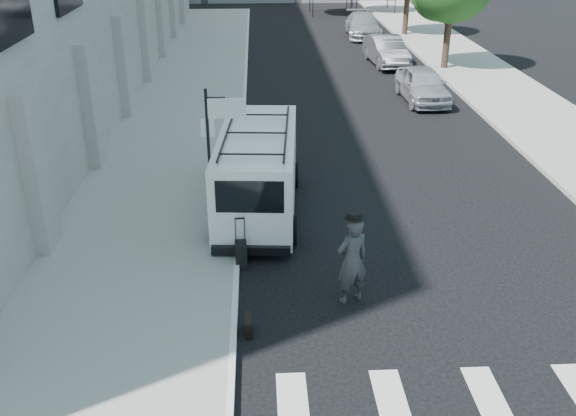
{
  "coord_description": "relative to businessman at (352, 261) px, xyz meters",
  "views": [
    {
      "loc": [
        -1.46,
        -10.6,
        7.27
      ],
      "look_at": [
        -0.85,
        1.99,
        1.3
      ],
      "focal_mm": 40.0,
      "sensor_mm": 36.0,
      "label": 1
    }
  ],
  "objects": [
    {
      "name": "sidewalk_left",
      "position": [
        -4.58,
        15.72,
        -0.86
      ],
      "size": [
        4.5,
        48.0,
        0.15
      ],
      "primitive_type": "cube",
      "color": "gray",
      "rests_on": "ground"
    },
    {
      "name": "parked_car_c",
      "position": [
        4.67,
        28.69,
        -0.25
      ],
      "size": [
        2.16,
        4.83,
        1.38
      ],
      "primitive_type": "imported",
      "rotation": [
        0.0,
        0.0,
        -0.05
      ],
      "color": "#93979A",
      "rests_on": "ground"
    },
    {
      "name": "parked_car_a",
      "position": [
        4.9,
        14.46,
        -0.26
      ],
      "size": [
        1.74,
        4.05,
        1.36
      ],
      "primitive_type": "imported",
      "rotation": [
        0.0,
        0.0,
        0.03
      ],
      "color": "#A1A3A9",
      "rests_on": "ground"
    },
    {
      "name": "sign_pole",
      "position": [
        -2.69,
        2.92,
        1.72
      ],
      "size": [
        1.03,
        0.07,
        3.5
      ],
      "color": "black",
      "rests_on": "sidewalk_left"
    },
    {
      "name": "briefcase",
      "position": [
        -2.05,
        -0.99,
        -0.77
      ],
      "size": [
        0.14,
        0.44,
        0.34
      ],
      "primitive_type": "cube",
      "rotation": [
        0.0,
        0.0,
        0.04
      ],
      "color": "black",
      "rests_on": "ground"
    },
    {
      "name": "suitcase",
      "position": [
        -2.23,
        1.48,
        -0.64
      ],
      "size": [
        0.28,
        0.42,
        1.12
      ],
      "rotation": [
        0.0,
        0.0,
        0.07
      ],
      "color": "black",
      "rests_on": "ground"
    },
    {
      "name": "businessman",
      "position": [
        0.0,
        0.0,
        0.0
      ],
      "size": [
        0.81,
        0.69,
        1.87
      ],
      "primitive_type": "imported",
      "rotation": [
        0.0,
        0.0,
        3.56
      ],
      "color": "#373639",
      "rests_on": "ground"
    },
    {
      "name": "cargo_van",
      "position": [
        -1.81,
        4.42,
        0.19
      ],
      "size": [
        2.32,
        5.8,
        2.15
      ],
      "rotation": [
        0.0,
        0.0,
        -0.07
      ],
      "color": "white",
      "rests_on": "ground"
    },
    {
      "name": "parked_car_b",
      "position": [
        4.67,
        21.1,
        -0.25
      ],
      "size": [
        1.8,
        4.3,
        1.38
      ],
      "primitive_type": "imported",
      "rotation": [
        0.0,
        0.0,
        0.08
      ],
      "color": "#505257",
      "rests_on": "ground"
    },
    {
      "name": "sidewalk_right",
      "position": [
        8.67,
        19.72,
        -0.86
      ],
      "size": [
        4.0,
        56.0,
        0.15
      ],
      "primitive_type": "cube",
      "color": "gray",
      "rests_on": "ground"
    },
    {
      "name": "ground",
      "position": [
        -0.33,
        -0.28,
        -0.94
      ],
      "size": [
        120.0,
        120.0,
        0.0
      ],
      "primitive_type": "plane",
      "color": "black",
      "rests_on": "ground"
    }
  ]
}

